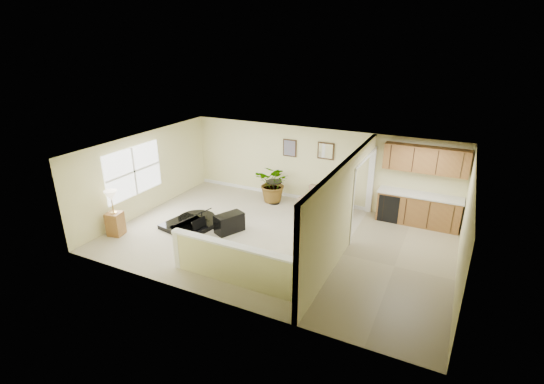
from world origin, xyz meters
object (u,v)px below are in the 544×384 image
at_px(palm_plant, 274,184).
at_px(loveseat, 323,200).
at_px(accent_table, 274,189).
at_px(small_plant, 347,210).
at_px(piano, 188,210).
at_px(lamp_stand, 114,216).
at_px(piano_bench, 229,223).

bearing_deg(palm_plant, loveseat, 3.01).
relative_size(accent_table, small_plant, 1.53).
distance_m(piano, small_plant, 4.78).
distance_m(piano, lamp_stand, 2.00).
xyz_separation_m(accent_table, lamp_stand, (-2.97, -3.98, 0.06)).
distance_m(loveseat, accent_table, 1.68).
bearing_deg(small_plant, lamp_stand, -143.61).
xyz_separation_m(piano_bench, small_plant, (2.69, 2.47, -0.06)).
bearing_deg(palm_plant, piano_bench, -93.73).
distance_m(loveseat, small_plant, 0.85).
xyz_separation_m(piano, small_plant, (3.93, 2.70, -0.30)).
height_order(accent_table, small_plant, accent_table).
distance_m(piano_bench, loveseat, 3.25).
height_order(piano, lamp_stand, lamp_stand).
relative_size(palm_plant, small_plant, 2.60).
distance_m(accent_table, palm_plant, 0.20).
bearing_deg(lamp_stand, palm_plant, 54.63).
relative_size(piano_bench, accent_table, 1.05).
xyz_separation_m(palm_plant, small_plant, (2.52, -0.10, -0.43)).
bearing_deg(piano_bench, lamp_stand, -150.73).
bearing_deg(piano, piano_bench, 20.38).
bearing_deg(piano, accent_table, 71.29).
relative_size(small_plant, lamp_stand, 0.38).
bearing_deg(lamp_stand, piano, 41.07).
height_order(loveseat, palm_plant, palm_plant).
relative_size(piano, palm_plant, 1.30).
bearing_deg(loveseat, piano, -122.76).
bearing_deg(piano_bench, piano, -169.58).
relative_size(loveseat, palm_plant, 1.24).
height_order(small_plant, lamp_stand, lamp_stand).
relative_size(loveseat, lamp_stand, 1.24).
bearing_deg(small_plant, piano, -145.56).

